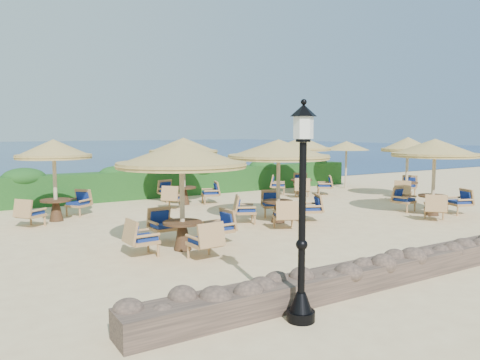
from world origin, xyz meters
TOP-DOWN VIEW (x-y plane):
  - ground at (0.00, 0.00)m, footprint 120.00×120.00m
  - sea at (0.00, 70.00)m, footprint 160.00×160.00m
  - hedge at (0.00, 7.20)m, footprint 18.00×0.90m
  - stone_wall at (0.00, -6.20)m, footprint 15.00×0.65m
  - lamp_post at (-4.80, -6.80)m, footprint 0.44×0.44m
  - extra_parasol at (7.80, 5.20)m, footprint 2.30×2.30m
  - cafe_set_0 at (-4.54, -1.89)m, footprint 3.19×3.19m
  - cafe_set_1 at (-0.49, -0.31)m, footprint 3.26×3.26m
  - cafe_set_2 at (4.83, -2.07)m, footprint 2.91×2.91m
  - cafe_set_3 at (-6.50, 3.66)m, footprint 2.65×2.39m
  - cafe_set_4 at (-1.50, 4.63)m, footprint 2.80×2.80m
  - cafe_set_5 at (4.31, 4.47)m, footprint 2.66×2.66m
  - cafe_set_6 at (7.50, 1.19)m, footprint 2.74×2.26m

SIDE VIEW (x-z plane):
  - ground at x=0.00m, z-range 0.00..0.00m
  - sea at x=0.00m, z-range 0.00..0.00m
  - stone_wall at x=0.00m, z-range 0.00..0.44m
  - hedge at x=0.00m, z-range 0.00..1.20m
  - lamp_post at x=-4.80m, z-range -0.10..3.21m
  - cafe_set_5 at x=4.31m, z-range 0.45..3.11m
  - cafe_set_6 at x=7.50m, z-range 0.55..3.21m
  - cafe_set_4 at x=-1.50m, z-range 0.56..3.22m
  - cafe_set_0 at x=-4.54m, z-range 0.59..3.24m
  - cafe_set_3 at x=-6.50m, z-range 0.59..3.25m
  - cafe_set_1 at x=-0.49m, z-range 0.60..3.25m
  - cafe_set_2 at x=4.83m, z-range 0.61..3.26m
  - extra_parasol at x=7.80m, z-range 0.97..3.37m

